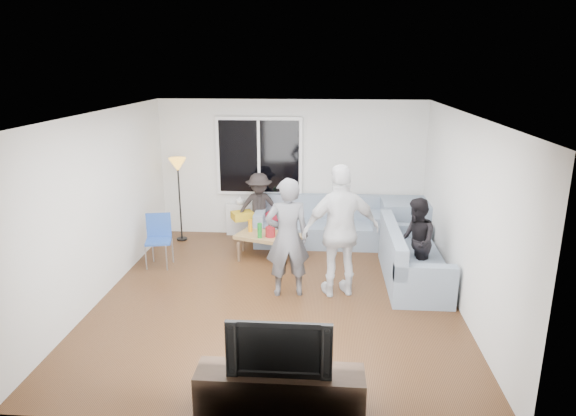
# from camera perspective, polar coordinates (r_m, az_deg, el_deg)

# --- Properties ---
(floor) EXTENTS (5.00, 5.50, 0.04)m
(floor) POSITION_cam_1_polar(r_m,az_deg,el_deg) (7.41, -1.14, -10.01)
(floor) COLOR #56351C
(floor) RESTS_ON ground
(ceiling) EXTENTS (5.00, 5.50, 0.04)m
(ceiling) POSITION_cam_1_polar(r_m,az_deg,el_deg) (6.68, -1.26, 10.78)
(ceiling) COLOR white
(ceiling) RESTS_ON ground
(wall_back) EXTENTS (5.00, 0.04, 2.60)m
(wall_back) POSITION_cam_1_polar(r_m,az_deg,el_deg) (9.61, 0.37, 4.43)
(wall_back) COLOR silver
(wall_back) RESTS_ON ground
(wall_front) EXTENTS (5.00, 0.04, 2.60)m
(wall_front) POSITION_cam_1_polar(r_m,az_deg,el_deg) (4.36, -4.70, -10.32)
(wall_front) COLOR silver
(wall_front) RESTS_ON ground
(wall_left) EXTENTS (0.04, 5.50, 2.60)m
(wall_left) POSITION_cam_1_polar(r_m,az_deg,el_deg) (7.59, -20.50, 0.25)
(wall_left) COLOR silver
(wall_left) RESTS_ON ground
(wall_right) EXTENTS (0.04, 5.50, 2.60)m
(wall_right) POSITION_cam_1_polar(r_m,az_deg,el_deg) (7.15, 19.34, -0.57)
(wall_right) COLOR silver
(wall_right) RESTS_ON ground
(window_frame) EXTENTS (1.62, 0.06, 1.47)m
(window_frame) POSITION_cam_1_polar(r_m,az_deg,el_deg) (9.55, -3.27, 5.85)
(window_frame) COLOR white
(window_frame) RESTS_ON wall_back
(window_glass) EXTENTS (1.50, 0.02, 1.35)m
(window_glass) POSITION_cam_1_polar(r_m,az_deg,el_deg) (9.51, -3.30, 5.81)
(window_glass) COLOR black
(window_glass) RESTS_ON window_frame
(window_mullion) EXTENTS (0.05, 0.03, 1.35)m
(window_mullion) POSITION_cam_1_polar(r_m,az_deg,el_deg) (9.50, -3.31, 5.80)
(window_mullion) COLOR white
(window_mullion) RESTS_ON window_frame
(radiator) EXTENTS (1.30, 0.12, 0.62)m
(radiator) POSITION_cam_1_polar(r_m,az_deg,el_deg) (9.80, -3.19, -1.34)
(radiator) COLOR silver
(radiator) RESTS_ON floor
(potted_plant) EXTENTS (0.23, 0.20, 0.34)m
(potted_plant) POSITION_cam_1_polar(r_m,az_deg,el_deg) (9.59, -0.68, 1.29)
(potted_plant) COLOR #2E6C2B
(potted_plant) RESTS_ON radiator
(vase) EXTENTS (0.19, 0.19, 0.17)m
(vase) POSITION_cam_1_polar(r_m,az_deg,el_deg) (9.72, -5.45, 0.89)
(vase) COLOR silver
(vase) RESTS_ON radiator
(sofa_back_section) EXTENTS (2.30, 0.85, 0.85)m
(sofa_back_section) POSITION_cam_1_polar(r_m,az_deg,el_deg) (9.33, 3.39, -1.51)
(sofa_back_section) COLOR gray
(sofa_back_section) RESTS_ON floor
(sofa_right_section) EXTENTS (2.00, 0.85, 0.85)m
(sofa_right_section) POSITION_cam_1_polar(r_m,az_deg,el_deg) (7.96, 14.03, -5.13)
(sofa_right_section) COLOR gray
(sofa_right_section) RESTS_ON floor
(sofa_corner) EXTENTS (0.85, 0.85, 0.85)m
(sofa_corner) POSITION_cam_1_polar(r_m,az_deg,el_deg) (9.44, 13.00, -1.69)
(sofa_corner) COLOR gray
(sofa_corner) RESTS_ON floor
(cushion_yellow) EXTENTS (0.48, 0.46, 0.14)m
(cushion_yellow) POSITION_cam_1_polar(r_m,az_deg,el_deg) (9.40, -5.15, -0.86)
(cushion_yellow) COLOR gold
(cushion_yellow) RESTS_ON sofa_back_section
(cushion_red) EXTENTS (0.43, 0.39, 0.13)m
(cushion_red) POSITION_cam_1_polar(r_m,az_deg,el_deg) (9.40, -1.19, -0.81)
(cushion_red) COLOR maroon
(cushion_red) RESTS_ON sofa_back_section
(coffee_table) EXTENTS (1.24, 0.93, 0.40)m
(coffee_table) POSITION_cam_1_polar(r_m,az_deg,el_deg) (8.73, -2.11, -4.29)
(coffee_table) COLOR tan
(coffee_table) RESTS_ON floor
(pitcher) EXTENTS (0.17, 0.17, 0.17)m
(pitcher) POSITION_cam_1_polar(r_m,az_deg,el_deg) (8.55, -2.01, -2.71)
(pitcher) COLOR maroon
(pitcher) RESTS_ON coffee_table
(side_chair) EXTENTS (0.48, 0.48, 0.86)m
(side_chair) POSITION_cam_1_polar(r_m,az_deg,el_deg) (8.53, -14.40, -3.68)
(side_chair) COLOR #244A9F
(side_chair) RESTS_ON floor
(floor_lamp) EXTENTS (0.32, 0.32, 1.56)m
(floor_lamp) POSITION_cam_1_polar(r_m,az_deg,el_deg) (9.61, -12.13, 0.88)
(floor_lamp) COLOR gold
(floor_lamp) RESTS_ON floor
(player_left) EXTENTS (0.69, 0.52, 1.73)m
(player_left) POSITION_cam_1_polar(r_m,az_deg,el_deg) (7.13, -0.07, -3.36)
(player_left) COLOR #525257
(player_left) RESTS_ON floor
(player_right) EXTENTS (1.21, 0.76, 1.91)m
(player_right) POSITION_cam_1_polar(r_m,az_deg,el_deg) (7.15, 6.01, -2.62)
(player_right) COLOR silver
(player_right) RESTS_ON floor
(spectator_right) EXTENTS (0.54, 0.68, 1.33)m
(spectator_right) POSITION_cam_1_polar(r_m,az_deg,el_deg) (7.79, 14.26, -3.72)
(spectator_right) COLOR black
(spectator_right) RESTS_ON floor
(spectator_back) EXTENTS (0.92, 0.64, 1.31)m
(spectator_back) POSITION_cam_1_polar(r_m,az_deg,el_deg) (9.37, -3.27, 0.02)
(spectator_back) COLOR black
(spectator_back) RESTS_ON floor
(tv_console) EXTENTS (1.60, 0.40, 0.44)m
(tv_console) POSITION_cam_1_polar(r_m,az_deg,el_deg) (5.12, -0.91, -19.98)
(tv_console) COLOR #332219
(tv_console) RESTS_ON floor
(television) EXTENTS (0.98, 0.13, 0.56)m
(television) POSITION_cam_1_polar(r_m,az_deg,el_deg) (4.84, -0.93, -15.18)
(television) COLOR black
(television) RESTS_ON tv_console
(bottle_b) EXTENTS (0.08, 0.08, 0.25)m
(bottle_b) POSITION_cam_1_polar(r_m,az_deg,el_deg) (8.50, -3.22, -2.56)
(bottle_b) COLOR #178325
(bottle_b) RESTS_ON coffee_table
(bottle_e) EXTENTS (0.07, 0.07, 0.20)m
(bottle_e) POSITION_cam_1_polar(r_m,az_deg,el_deg) (8.75, 0.11, -2.17)
(bottle_e) COLOR black
(bottle_e) RESTS_ON coffee_table
(bottle_a) EXTENTS (0.07, 0.07, 0.22)m
(bottle_a) POSITION_cam_1_polar(r_m,az_deg,el_deg) (8.82, -4.28, -2.01)
(bottle_a) COLOR orange
(bottle_a) RESTS_ON coffee_table
(bottle_c) EXTENTS (0.07, 0.07, 0.18)m
(bottle_c) POSITION_cam_1_polar(r_m,az_deg,el_deg) (8.75, -2.02, -2.24)
(bottle_c) COLOR black
(bottle_c) RESTS_ON coffee_table
(bottle_d) EXTENTS (0.07, 0.07, 0.23)m
(bottle_d) POSITION_cam_1_polar(r_m,az_deg,el_deg) (8.55, -0.89, -2.50)
(bottle_d) COLOR #EE5815
(bottle_d) RESTS_ON coffee_table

